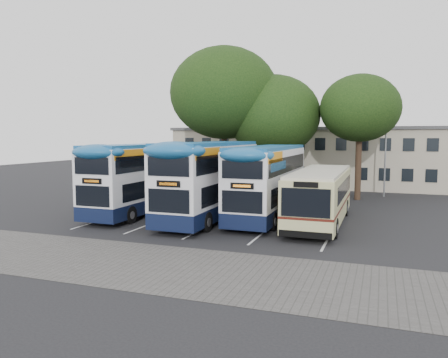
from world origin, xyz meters
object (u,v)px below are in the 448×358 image
at_px(bus_dd_mid, 211,177).
at_px(bus_single, 321,193).
at_px(tree_mid, 273,115).
at_px(lamp_post, 386,138).
at_px(bus_dd_right, 268,179).
at_px(tree_left, 224,93).
at_px(bus_dd_left, 144,175).
at_px(tree_right, 360,108).

xyz_separation_m(bus_dd_mid, bus_single, (6.84, 0.68, -0.86)).
bearing_deg(bus_dd_mid, tree_mid, 85.11).
distance_m(lamp_post, bus_dd_mid, 18.11).
bearing_deg(bus_single, bus_dd_right, 169.43).
bearing_deg(bus_dd_right, bus_single, -10.57).
bearing_deg(tree_left, bus_dd_left, -100.42).
height_order(tree_mid, bus_single, tree_mid).
xyz_separation_m(lamp_post, tree_mid, (-9.46, -2.20, 2.03)).
xyz_separation_m(tree_left, bus_single, (10.01, -10.53, -7.24)).
height_order(tree_right, bus_single, tree_right).
bearing_deg(lamp_post, tree_mid, -166.94).
distance_m(bus_dd_left, bus_dd_mid, 5.17).
distance_m(bus_dd_left, bus_dd_right, 8.64).
height_order(tree_left, tree_mid, tree_left).
distance_m(tree_left, bus_dd_right, 13.57).
xyz_separation_m(tree_left, tree_right, (11.59, 0.67, -1.54)).
distance_m(tree_right, bus_dd_right, 12.70).
distance_m(lamp_post, tree_mid, 9.92).
distance_m(tree_left, tree_mid, 4.79).
height_order(tree_right, bus_dd_right, tree_right).
bearing_deg(bus_dd_left, lamp_post, 42.04).
xyz_separation_m(tree_left, bus_dd_left, (-1.99, -10.80, -6.47)).
bearing_deg(bus_single, tree_mid, 116.38).
bearing_deg(bus_dd_left, tree_mid, 62.51).
xyz_separation_m(bus_dd_mid, bus_dd_right, (3.44, 1.32, -0.14)).
relative_size(bus_dd_left, bus_dd_right, 1.02).
height_order(tree_left, bus_single, tree_left).
height_order(lamp_post, tree_left, tree_left).
relative_size(tree_mid, bus_dd_right, 0.96).
relative_size(tree_mid, tree_right, 1.03).
relative_size(lamp_post, bus_dd_right, 0.81).
bearing_deg(bus_dd_mid, bus_dd_right, 20.96).
bearing_deg(tree_mid, tree_right, -3.60).
relative_size(bus_dd_left, bus_dd_mid, 0.97).
xyz_separation_m(lamp_post, bus_dd_right, (-7.08, -13.23, -2.53)).
height_order(lamp_post, bus_dd_right, lamp_post).
bearing_deg(bus_dd_right, bus_dd_mid, -159.04).
bearing_deg(lamp_post, bus_dd_right, -118.14).
bearing_deg(tree_left, tree_mid, 15.05).
bearing_deg(tree_right, bus_single, -98.03).
relative_size(tree_mid, bus_single, 0.98).
xyz_separation_m(lamp_post, bus_dd_left, (-15.67, -14.13, -2.48)).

